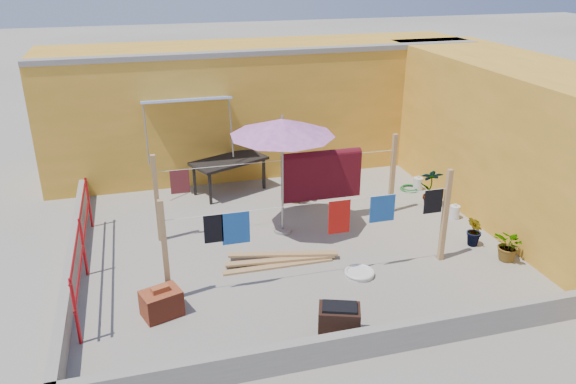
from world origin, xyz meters
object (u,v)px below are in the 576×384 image
Objects in this scene: plant_back_a at (296,186)px; outdoor_table at (229,163)px; brazier at (339,322)px; water_jug_b at (418,184)px; brick_stack at (161,303)px; patio_umbrella at (282,128)px; white_basin at (359,273)px; green_hose at (410,188)px; water_jug_a at (455,212)px.

outdoor_table is at bearing 145.51° from plant_back_a.
water_jug_b is at bearing 51.71° from brazier.
brazier is at bearing -26.95° from brick_stack.
patio_umbrella reaches higher than water_jug_b.
white_basin is 1.16× the size of green_hose.
patio_umbrella is 2.45m from plant_back_a.
plant_back_a reaches higher than white_basin.
brick_stack is at bearing -112.23° from outdoor_table.
water_jug_b is at bearing -14.20° from outdoor_table.
water_jug_a is 0.45× the size of plant_back_a.
water_jug_a is (3.84, 3.19, -0.12)m from brazier.
water_jug_a is at bearing 39.71° from brazier.
green_hose is at bearing 159.46° from water_jug_b.
white_basin is at bearing 57.97° from brazier.
water_jug_a is 1.68m from water_jug_b.
brazier is 6.15m from green_hose.
patio_umbrella is 7.32× the size of water_jug_a.
green_hose is at bearing 30.72° from brick_stack.
patio_umbrella reaches higher than white_basin.
water_jug_a is at bearing -90.00° from water_jug_b.
outdoor_table reaches higher than plant_back_a.
patio_umbrella is 4.08m from brazier.
patio_umbrella is 3.31× the size of plant_back_a.
green_hose is at bearing -13.93° from outdoor_table.
green_hose is 0.63× the size of plant_back_a.
water_jug_a is 0.95× the size of water_jug_b.
patio_umbrella is 4.46m from water_jug_b.
white_basin is (1.54, -4.44, -0.69)m from outdoor_table.
brick_stack is 2.08× the size of water_jug_a.
water_jug_b is (3.84, 4.87, -0.11)m from brazier.
outdoor_table is at bearing 67.77° from brick_stack.
water_jug_a is (3.75, -0.39, -2.07)m from patio_umbrella.
patio_umbrella is at bearing 174.03° from water_jug_a.
outdoor_table reaches higher than water_jug_b.
white_basin is 0.72× the size of plant_back_a.
brazier is at bearing -84.54° from outdoor_table.
water_jug_a is at bearing -31.31° from plant_back_a.
brazier is 2.12× the size of water_jug_a.
green_hose is (-0.18, 1.74, -0.12)m from water_jug_a.
brick_stack is 3.48m from white_basin.
white_basin is at bearing -87.35° from plant_back_a.
outdoor_table is 5.12m from brick_stack.
water_jug_b is at bearing -20.54° from green_hose.
plant_back_a is (1.38, -0.95, -0.36)m from outdoor_table.
water_jug_a is (2.88, 1.65, 0.10)m from white_basin.
outdoor_table is 5.26m from water_jug_a.
green_hose is at bearing 95.76° from water_jug_a.
water_jug_a reaches higher than white_basin.
patio_umbrella reaches higher than green_hose.
white_basin is 4.33m from green_hose.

